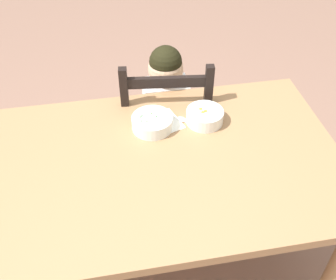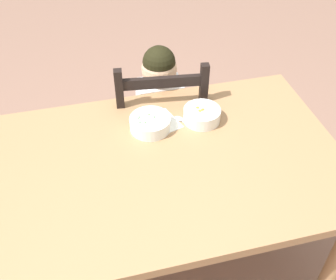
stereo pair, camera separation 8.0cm
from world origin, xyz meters
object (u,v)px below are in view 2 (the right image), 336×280
dining_table (154,179)px  spoon (183,120)px  child_figure (161,106)px  bowl_of_carrots (202,115)px  dining_chair (160,132)px  bowl_of_peas (150,123)px

dining_table → spoon: spoon is taller
child_figure → bowl_of_carrots: (0.11, -0.29, 0.15)m
dining_table → child_figure: child_figure is taller
dining_chair → child_figure: size_ratio=0.99×
spoon → dining_chair: bearing=97.9°
dining_table → child_figure: size_ratio=1.62×
spoon → bowl_of_carrots: bearing=-9.2°
bowl_of_peas → bowl_of_carrots: 0.23m
bowl_of_carrots → spoon: bowl_of_carrots is taller
dining_table → bowl_of_carrots: 0.35m
child_figure → bowl_of_carrots: child_figure is taller
dining_table → spoon: (0.18, 0.22, 0.10)m
dining_table → bowl_of_carrots: bearing=38.3°
child_figure → dining_chair: bearing=149.5°
bowl_of_peas → spoon: (0.15, 0.01, -0.03)m
child_figure → bowl_of_peas: (-0.11, -0.29, 0.15)m
dining_table → child_figure: 0.52m
bowl_of_carrots → spoon: 0.09m
bowl_of_peas → bowl_of_carrots: size_ratio=1.09×
bowl_of_carrots → spoon: (-0.08, 0.01, -0.03)m
dining_chair → spoon: dining_chair is taller
child_figure → bowl_of_peas: child_figure is taller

